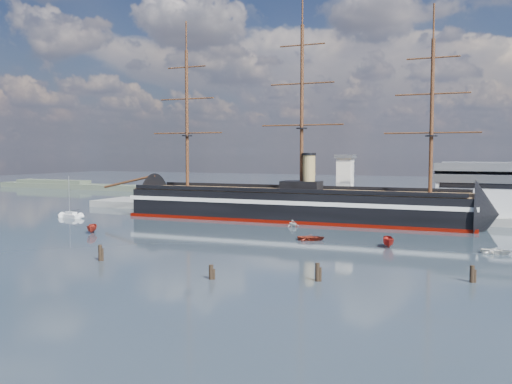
% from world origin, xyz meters
% --- Properties ---
extents(ground, '(600.00, 600.00, 0.00)m').
position_xyz_m(ground, '(0.00, 40.00, 0.00)').
color(ground, '#1D2A33').
rests_on(ground, ground).
extents(quay, '(180.00, 18.00, 2.00)m').
position_xyz_m(quay, '(10.00, 76.00, 0.00)').
color(quay, slate).
rests_on(quay, ground).
extents(quay_tower, '(5.00, 5.00, 15.00)m').
position_xyz_m(quay_tower, '(3.00, 73.00, 9.75)').
color(quay_tower, silver).
rests_on(quay_tower, ground).
extents(shoreline, '(120.00, 10.00, 4.00)m').
position_xyz_m(shoreline, '(-139.23, 135.00, 1.45)').
color(shoreline, '#3F4C38').
rests_on(shoreline, ground).
extents(warship, '(113.12, 18.93, 53.94)m').
position_xyz_m(warship, '(-8.75, 60.00, 4.04)').
color(warship, black).
rests_on(warship, ground).
extents(sailboat, '(7.35, 4.00, 11.29)m').
position_xyz_m(sailboat, '(-63.94, 40.65, 0.72)').
color(sailboat, silver).
rests_on(sailboat, ground).
extents(motorboat_a, '(6.20, 4.83, 2.36)m').
position_xyz_m(motorboat_a, '(-39.40, 20.02, 0.00)').
color(motorboat_a, '#A22719').
rests_on(motorboat_a, ground).
extents(motorboat_b, '(2.39, 3.67, 1.59)m').
position_xyz_m(motorboat_b, '(7.80, 29.75, 0.00)').
color(motorboat_b, maroon).
rests_on(motorboat_b, ground).
extents(motorboat_c, '(6.50, 3.70, 2.45)m').
position_xyz_m(motorboat_c, '(23.71, 27.54, 0.00)').
color(motorboat_c, maroon).
rests_on(motorboat_c, ground).
extents(motorboat_d, '(5.02, 5.36, 1.89)m').
position_xyz_m(motorboat_d, '(-2.82, 47.82, 0.00)').
color(motorboat_d, silver).
rests_on(motorboat_d, ground).
extents(motorboat_e, '(1.49, 3.25, 1.48)m').
position_xyz_m(motorboat_e, '(42.19, 28.63, 0.00)').
color(motorboat_e, silver).
rests_on(motorboat_e, ground).
extents(piling_near_left, '(0.64, 0.64, 3.33)m').
position_xyz_m(piling_near_left, '(-16.93, -4.67, 0.00)').
color(piling_near_left, black).
rests_on(piling_near_left, ground).
extents(piling_near_mid, '(0.64, 0.64, 2.75)m').
position_xyz_m(piling_near_mid, '(6.17, -9.21, 0.00)').
color(piling_near_mid, black).
rests_on(piling_near_mid, ground).
extents(piling_near_right, '(0.64, 0.64, 3.25)m').
position_xyz_m(piling_near_right, '(20.16, -4.35, 0.00)').
color(piling_near_right, black).
rests_on(piling_near_right, ground).
extents(piling_far_right, '(0.64, 0.64, 3.04)m').
position_xyz_m(piling_far_right, '(39.66, 3.63, 0.00)').
color(piling_far_right, black).
rests_on(piling_far_right, ground).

